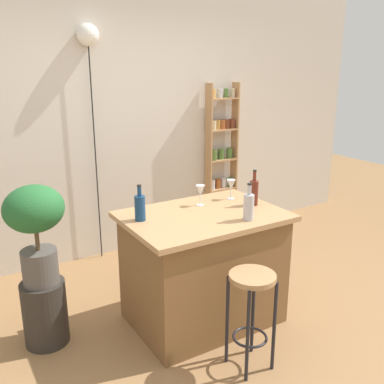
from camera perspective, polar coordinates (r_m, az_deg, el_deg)
ground at (r=3.49m, az=4.20°, el=-18.20°), size 12.00×12.00×0.00m
back_wall at (r=4.62m, az=-9.70°, el=9.08°), size 6.40×0.10×2.80m
kitchen_counter at (r=3.47m, az=1.46°, el=-9.72°), size 1.18×0.84×0.89m
bar_stool at (r=2.97m, az=7.71°, el=-13.69°), size 0.31×0.31×0.68m
spice_shelf at (r=5.17m, az=3.85°, el=4.40°), size 0.38×0.13×1.76m
plant_stool at (r=3.47m, az=-18.49°, el=-14.58°), size 0.32×0.32×0.48m
potted_plant at (r=3.18m, az=-19.62°, el=-3.81°), size 0.41×0.37×0.72m
bottle_spirits_clear at (r=3.16m, az=-6.76°, el=-1.95°), size 0.08×0.08×0.26m
bottle_olive_oil at (r=3.50m, az=8.02°, el=0.01°), size 0.07×0.07×0.29m
bottle_soda_blue at (r=3.17m, az=7.35°, el=-1.84°), size 0.08×0.08×0.27m
wine_glass_left at (r=3.46m, az=1.08°, el=0.13°), size 0.07×0.07×0.16m
wine_glass_center at (r=3.64m, az=5.08°, el=0.88°), size 0.07×0.07×0.16m
pendant_globe_light at (r=4.39m, az=-13.32°, el=18.70°), size 0.21×0.21×2.32m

